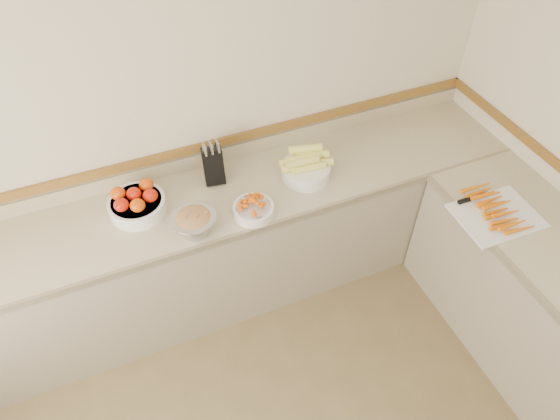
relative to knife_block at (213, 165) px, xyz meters
name	(u,v)px	position (x,y,z in m)	size (l,w,h in m)	color
back_wall	(180,116)	(-0.12, 0.16, 0.28)	(4.00, 4.00, 0.00)	beige
counter_back	(211,250)	(-0.12, -0.16, -0.56)	(4.00, 0.65, 1.08)	#BEB08A
knife_block	(213,165)	(0.00, 0.00, 0.00)	(0.14, 0.16, 0.29)	black
tomato_bowl	(137,203)	(-0.49, -0.09, -0.05)	(0.33, 0.33, 0.16)	white
cherry_tomato_bowl	(254,208)	(0.12, -0.37, -0.08)	(0.24, 0.24, 0.12)	white
corn_bowl	(306,167)	(0.53, -0.19, -0.04)	(0.33, 0.30, 0.22)	white
rhubarb_bowl	(194,222)	(-0.23, -0.37, -0.04)	(0.26, 0.26, 0.15)	#B2B2BA
cutting_board	(495,212)	(1.39, -0.91, -0.10)	(0.47, 0.41, 0.07)	white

